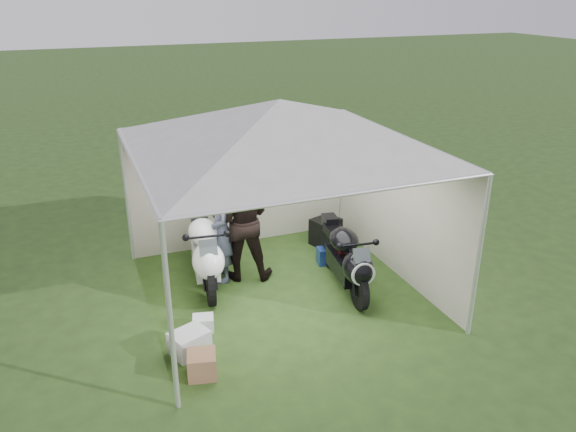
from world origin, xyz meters
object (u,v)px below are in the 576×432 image
motorcycle_white (205,250)px  crate_2 (203,323)px  motorcycle_black (347,257)px  crate_0 (189,342)px  equipment_box (325,231)px  crate_1 (202,364)px  person_blue_jacket (222,231)px  canopy_tent (279,129)px  person_dark_jacket (241,219)px  paddock_stand (328,255)px

motorcycle_white → crate_2: size_ratio=7.56×
motorcycle_black → crate_0: 2.78m
motorcycle_white → equipment_box: bearing=23.4°
motorcycle_black → crate_1: motorcycle_black is taller
crate_0 → crate_2: bearing=57.6°
person_blue_jacket → crate_1: person_blue_jacket is taller
motorcycle_black → crate_1: size_ratio=5.77×
canopy_tent → person_dark_jacket: (-0.40, 0.69, -1.57)m
paddock_stand → crate_2: (-2.48, -1.21, -0.04)m
motorcycle_black → paddock_stand: size_ratio=5.24×
paddock_stand → crate_1: (-2.72, -2.16, 0.01)m
canopy_tent → person_dark_jacket: canopy_tent is taller
motorcycle_white → crate_0: motorcycle_white is taller
equipment_box → person_dark_jacket: bearing=-160.7°
motorcycle_black → equipment_box: 1.70m
person_dark_jacket → crate_2: (-0.97, -1.31, -0.90)m
equipment_box → crate_0: 3.87m
motorcycle_white → person_dark_jacket: person_dark_jacket is taller
person_dark_jacket → crate_2: person_dark_jacket is taller
motorcycle_white → equipment_box: size_ratio=4.36×
crate_1 → motorcycle_white: bearing=75.0°
crate_0 → equipment_box: bearing=38.1°
motorcycle_white → crate_2: bearing=-98.0°
crate_0 → crate_1: 0.51m
motorcycle_white → crate_2: 1.40m
motorcycle_black → person_blue_jacket: person_blue_jacket is taller
paddock_stand → person_dark_jacket: person_dark_jacket is taller
crate_1 → motorcycle_black: bearing=26.0°
canopy_tent → crate_2: (-1.37, -0.63, -2.47)m
crate_0 → crate_1: crate_0 is taller
person_blue_jacket → crate_1: size_ratio=4.90×
paddock_stand → equipment_box: equipment_box is taller
person_dark_jacket → person_blue_jacket: 0.35m
equipment_box → crate_2: size_ratio=1.73×
equipment_box → crate_1: 4.17m
motorcycle_black → crate_2: motorcycle_black is taller
motorcycle_white → motorcycle_black: bearing=-17.8°
motorcycle_black → person_dark_jacket: 1.77m
motorcycle_white → crate_0: size_ratio=4.61×
crate_1 → canopy_tent: bearing=44.5°
person_blue_jacket → crate_0: size_ratio=3.63×
paddock_stand → canopy_tent: bearing=-152.2°
canopy_tent → equipment_box: bearing=43.5°
motorcycle_white → crate_0: bearing=-102.8°
canopy_tent → motorcycle_white: 2.32m
canopy_tent → crate_1: size_ratio=16.42×
person_dark_jacket → equipment_box: size_ratio=4.09×
person_blue_jacket → crate_2: 1.66m
canopy_tent → crate_0: size_ratio=12.14×
paddock_stand → crate_1: size_ratio=1.10×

